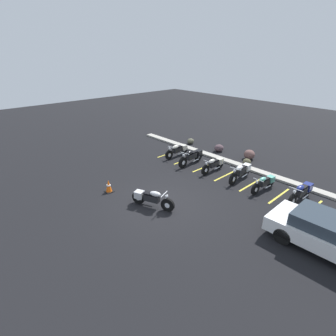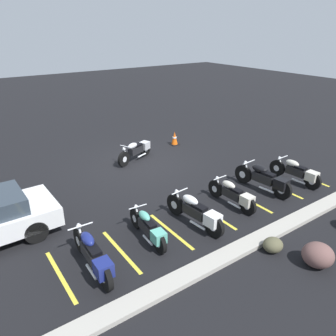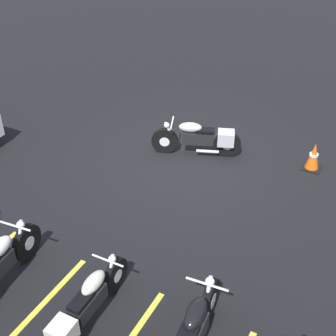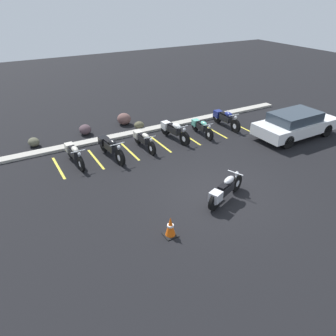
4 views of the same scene
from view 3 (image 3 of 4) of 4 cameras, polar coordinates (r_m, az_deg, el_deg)
The scene contains 5 objects.
ground at distance 11.10m, azimuth 2.49°, elevation 0.86°, with size 60.00×60.00×0.00m, color black.
motorcycle_silver_featured at distance 11.14m, azimuth 4.01°, elevation 3.65°, with size 2.03×0.99×0.84m.
parked_bike_2 at distance 7.42m, azimuth -10.01°, elevation -16.19°, with size 0.57×2.04×0.80m.
traffic_cone at distance 11.17m, azimuth 17.31°, elevation 1.31°, with size 0.40×0.40×0.67m.
stall_line_3 at distance 8.17m, azimuth -14.79°, elevation -15.50°, with size 0.10×2.10×0.00m, color gold.
Camera 3 is at (-3.95, 8.41, 6.07)m, focal length 50.00 mm.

